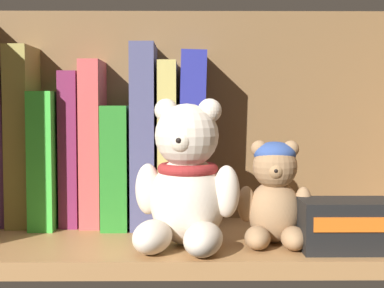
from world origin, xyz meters
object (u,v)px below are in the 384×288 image
at_px(book_2, 51,158).
at_px(book_5, 119,164).
at_px(book_0, 1,147).
at_px(teddy_bear_larger, 186,184).
at_px(small_product_box, 347,225).
at_px(book_1, 26,136).
at_px(book_3, 74,148).
at_px(book_6, 145,135).
at_px(book_8, 191,138).
at_px(teddy_bear_smaller, 275,195).
at_px(book_4, 95,143).
at_px(book_7, 168,143).

bearing_deg(book_2, book_5, 0.00).
height_order(book_0, book_5, book_0).
distance_m(book_2, teddy_bear_larger, 0.24).
bearing_deg(small_product_box, book_1, 157.70).
relative_size(book_5, teddy_bear_larger, 0.95).
relative_size(book_2, book_3, 0.87).
distance_m(book_3, teddy_bear_larger, 0.22).
relative_size(book_6, book_8, 1.04).
distance_m(book_2, small_product_box, 0.41).
bearing_deg(book_6, teddy_bear_smaller, -39.36).
height_order(book_4, teddy_bear_smaller, book_4).
xyz_separation_m(book_6, book_8, (0.06, 0.00, -0.00)).
bearing_deg(book_1, teddy_bear_smaller, -22.01).
bearing_deg(book_4, small_product_box, -28.26).
height_order(book_0, book_1, book_1).
distance_m(book_6, book_7, 0.03).
height_order(book_4, small_product_box, book_4).
relative_size(book_8, teddy_bear_larger, 1.37).
bearing_deg(book_5, book_6, 0.00).
relative_size(book_1, book_6, 0.99).
relative_size(book_1, book_3, 1.16).
bearing_deg(teddy_bear_larger, book_4, 131.26).
bearing_deg(book_2, book_0, 180.00).
xyz_separation_m(book_6, teddy_bear_smaller, (0.16, -0.13, -0.06)).
bearing_deg(book_7, small_product_box, -38.75).
bearing_deg(book_2, small_product_box, -24.18).
xyz_separation_m(book_0, small_product_box, (0.44, -0.17, -0.08)).
bearing_deg(teddy_bear_smaller, small_product_box, -23.52).
height_order(book_6, teddy_bear_smaller, book_6).
xyz_separation_m(book_1, book_3, (0.07, 0.00, -0.02)).
height_order(book_3, book_8, book_8).
distance_m(book_0, book_6, 0.20).
height_order(book_0, small_product_box, book_0).
xyz_separation_m(teddy_bear_larger, teddy_bear_smaller, (0.10, 0.01, -0.02)).
bearing_deg(book_0, teddy_bear_smaller, -20.09).
bearing_deg(book_8, book_3, 180.00).
distance_m(book_1, teddy_bear_larger, 0.27).
height_order(book_6, book_7, book_6).
xyz_separation_m(book_1, book_6, (0.17, 0.00, 0.00)).
height_order(book_2, book_5, book_2).
height_order(book_0, teddy_bear_larger, book_0).
bearing_deg(book_8, book_0, 180.00).
relative_size(book_0, book_8, 0.90).
bearing_deg(book_5, book_7, 0.00).
bearing_deg(book_4, book_0, 180.00).
bearing_deg(book_8, small_product_box, -43.60).
bearing_deg(book_5, teddy_bear_larger, -57.28).
bearing_deg(book_0, small_product_box, -20.70).
bearing_deg(book_0, book_5, 0.00).
bearing_deg(book_7, book_1, 180.00).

